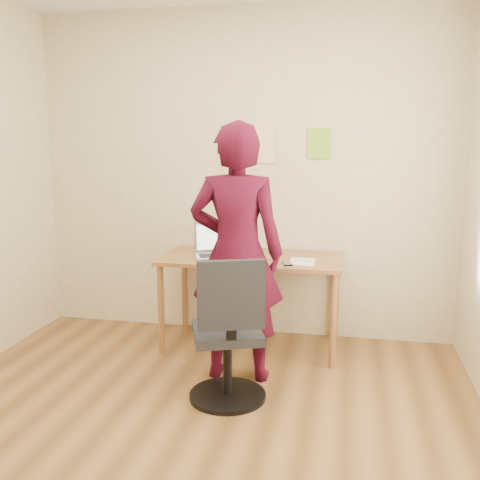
% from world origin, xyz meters
% --- Properties ---
extents(room, '(3.58, 3.58, 2.78)m').
position_xyz_m(room, '(0.00, 0.00, 1.35)').
color(room, brown).
rests_on(room, ground).
extents(desk, '(1.40, 0.70, 0.74)m').
position_xyz_m(desk, '(0.15, 1.38, 0.65)').
color(desk, brown).
rests_on(desk, ground).
extents(laptop, '(0.44, 0.42, 0.25)m').
position_xyz_m(laptop, '(-0.12, 1.36, 0.79)').
color(laptop, '#B2B2B9').
rests_on(laptop, desk).
extents(paper_sheet, '(0.19, 0.27, 0.00)m').
position_xyz_m(paper_sheet, '(0.55, 1.29, 0.74)').
color(paper_sheet, white).
rests_on(paper_sheet, desk).
extents(phone, '(0.10, 0.14, 0.01)m').
position_xyz_m(phone, '(0.45, 1.17, 0.74)').
color(phone, black).
rests_on(phone, desk).
extents(wall_note_left, '(0.21, 0.00, 0.30)m').
position_xyz_m(wall_note_left, '(-0.06, 1.74, 1.45)').
color(wall_note_left, '#ECCB8D').
rests_on(wall_note_left, room).
extents(wall_note_mid, '(0.21, 0.00, 0.30)m').
position_xyz_m(wall_note_mid, '(0.17, 1.74, 1.60)').
color(wall_note_mid, '#ECCB8D').
rests_on(wall_note_mid, room).
extents(wall_note_right, '(0.18, 0.00, 0.24)m').
position_xyz_m(wall_note_right, '(0.63, 1.74, 1.61)').
color(wall_note_right, '#81BF2B').
rests_on(wall_note_right, room).
extents(office_chair, '(0.54, 0.55, 0.95)m').
position_xyz_m(office_chair, '(0.18, 0.43, 0.41)').
color(office_chair, black).
rests_on(office_chair, ground).
extents(person, '(0.66, 0.45, 1.76)m').
position_xyz_m(person, '(0.14, 0.82, 0.88)').
color(person, '#3C0819').
rests_on(person, ground).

